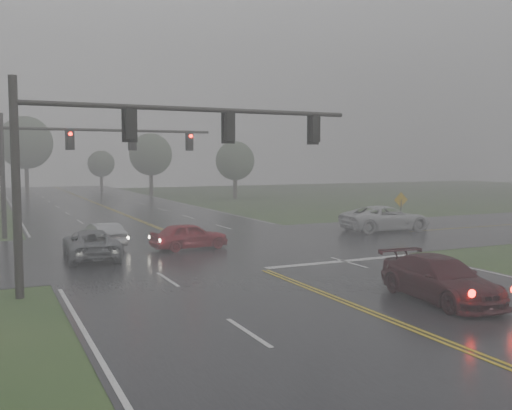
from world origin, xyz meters
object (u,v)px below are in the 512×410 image
sedan_red (190,249)px  pickup_white (385,231)px  sedan_maroon (440,301)px  sedan_silver (103,247)px  signal_gantry_far (73,151)px  signal_gantry_near (134,145)px  car_grey (91,259)px

sedan_red → pickup_white: 14.95m
sedan_maroon → sedan_silver: (-8.44, 17.72, 0.00)m
signal_gantry_far → sedan_maroon: bearing=-69.2°
sedan_silver → signal_gantry_near: 12.25m
sedan_maroon → signal_gantry_far: signal_gantry_far is taller
sedan_red → signal_gantry_near: (-4.91, -8.01, 5.55)m
car_grey → signal_gantry_far: signal_gantry_far is taller
signal_gantry_near → signal_gantry_far: 17.13m
car_grey → signal_gantry_near: 9.10m
sedan_silver → car_grey: 3.92m
sedan_maroon → car_grey: sedan_maroon is taller
car_grey → signal_gantry_near: bearing=97.1°
sedan_maroon → sedan_red: (-4.24, 14.83, 0.00)m
sedan_red → sedan_silver: sedan_red is taller
sedan_maroon → signal_gantry_far: size_ratio=0.38×
pickup_white → signal_gantry_near: bearing=120.2°
sedan_maroon → signal_gantry_far: (-9.11, 23.95, 5.51)m
car_grey → signal_gantry_far: 11.38m
sedan_red → pickup_white: pickup_white is taller
sedan_silver → signal_gantry_near: bearing=77.9°
signal_gantry_near → signal_gantry_far: size_ratio=1.00×
sedan_red → signal_gantry_far: size_ratio=0.31×
sedan_red → car_grey: 5.53m
signal_gantry_far → car_grey: bearing=-93.4°
sedan_maroon → sedan_silver: bearing=120.4°
car_grey → signal_gantry_far: bearing=-90.8°
signal_gantry_near → pickup_white: bearing=26.2°
signal_gantry_near → signal_gantry_far: signal_gantry_near is taller
sedan_red → signal_gantry_near: bearing=143.1°
car_grey → sedan_maroon: bearing=127.3°
car_grey → pickup_white: bearing=-170.3°
sedan_silver → car_grey: (-1.26, -3.71, 0.00)m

